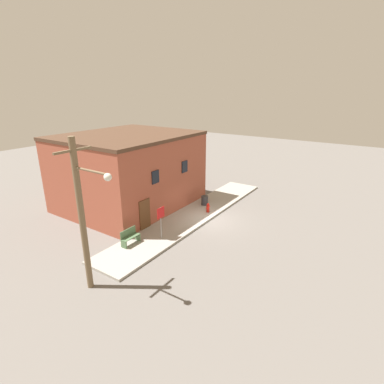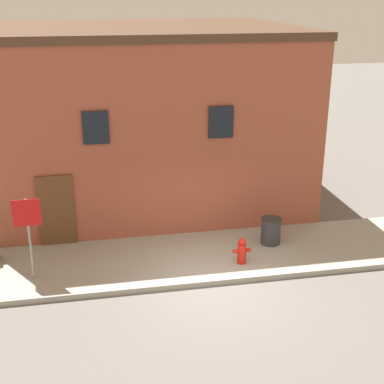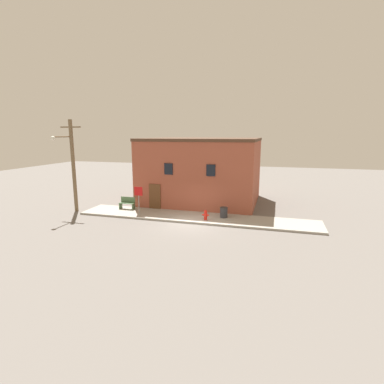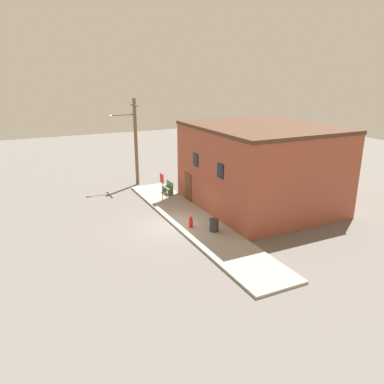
# 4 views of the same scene
# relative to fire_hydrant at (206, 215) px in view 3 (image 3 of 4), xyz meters

# --- Properties ---
(ground_plane) EXTENTS (80.00, 80.00, 0.00)m
(ground_plane) POSITION_rel_fire_hydrant_xyz_m (-0.94, -0.79, -0.51)
(ground_plane) COLOR #66605B
(sidewalk) EXTENTS (18.00, 2.91, 0.15)m
(sidewalk) POSITION_rel_fire_hydrant_xyz_m (-0.94, 0.67, -0.43)
(sidewalk) COLOR #9E998E
(sidewalk) RESTS_ON ground
(brick_building) EXTENTS (9.96, 8.59, 5.86)m
(brick_building) POSITION_rel_fire_hydrant_xyz_m (-1.84, 6.36, 2.42)
(brick_building) COLOR #9E4C38
(brick_building) RESTS_ON ground
(fire_hydrant) EXTENTS (0.49, 0.23, 0.72)m
(fire_hydrant) POSITION_rel_fire_hydrant_xyz_m (0.00, 0.00, 0.00)
(fire_hydrant) COLOR red
(fire_hydrant) RESTS_ON sidewalk
(stop_sign) EXTENTS (0.68, 0.06, 2.11)m
(stop_sign) POSITION_rel_fire_hydrant_xyz_m (-5.34, 0.23, 1.12)
(stop_sign) COLOR gray
(stop_sign) RESTS_ON sidewalk
(bench) EXTENTS (1.25, 0.44, 0.98)m
(bench) POSITION_rel_fire_hydrant_xyz_m (-6.96, 1.38, 0.10)
(bench) COLOR #4C6B47
(bench) RESTS_ON sidewalk
(trash_bin) EXTENTS (0.58, 0.58, 0.76)m
(trash_bin) POSITION_rel_fire_hydrant_xyz_m (1.13, 1.00, 0.03)
(trash_bin) COLOR #333338
(trash_bin) RESTS_ON sidewalk
(utility_pole) EXTENTS (1.80, 2.32, 7.34)m
(utility_pole) POSITION_rel_fire_hydrant_xyz_m (-10.94, 0.00, 3.42)
(utility_pole) COLOR brown
(utility_pole) RESTS_ON ground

